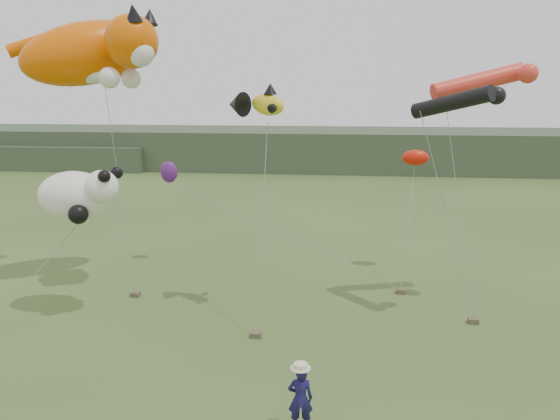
{
  "coord_description": "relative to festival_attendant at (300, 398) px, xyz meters",
  "views": [
    {
      "loc": [
        2.39,
        -14.03,
        8.21
      ],
      "look_at": [
        0.49,
        3.0,
        4.42
      ],
      "focal_mm": 35.0,
      "sensor_mm": 36.0,
      "label": 1
    }
  ],
  "objects": [
    {
      "name": "ground",
      "position": [
        -1.56,
        2.06,
        -0.84
      ],
      "size": [
        120.0,
        120.0,
        0.0
      ],
      "primitive_type": "plane",
      "color": "#385123",
      "rests_on": "ground"
    },
    {
      "name": "headland",
      "position": [
        -4.67,
        46.75,
        1.08
      ],
      "size": [
        90.0,
        13.0,
        4.0
      ],
      "color": "#2D3D28",
      "rests_on": "ground"
    },
    {
      "name": "festival_attendant",
      "position": [
        0.0,
        0.0,
        0.0
      ],
      "size": [
        0.65,
        0.46,
        1.68
      ],
      "primitive_type": "imported",
      "rotation": [
        0.0,
        0.0,
        3.23
      ],
      "color": "#151142",
      "rests_on": "ground"
    },
    {
      "name": "sandbag_anchors",
      "position": [
        -2.23,
        6.81,
        -0.75
      ],
      "size": [
        17.16,
        5.48,
        0.18
      ],
      "color": "brown",
      "rests_on": "ground"
    },
    {
      "name": "cat_kite",
      "position": [
        -9.05,
        10.0,
        8.87
      ],
      "size": [
        7.35,
        5.37,
        3.56
      ],
      "color": "#D85500",
      "rests_on": "ground"
    },
    {
      "name": "fish_kite",
      "position": [
        -2.23,
        7.74,
        6.87
      ],
      "size": [
        2.52,
        1.64,
        1.2
      ],
      "color": "yellow",
      "rests_on": "ground"
    },
    {
      "name": "tube_kites",
      "position": [
        5.68,
        8.94,
        7.41
      ],
      "size": [
        4.47,
        3.48,
        2.08
      ],
      "color": "black",
      "rests_on": "ground"
    },
    {
      "name": "panda_kite",
      "position": [
        -8.63,
        6.61,
        3.61
      ],
      "size": [
        3.19,
        2.06,
        1.98
      ],
      "color": "white",
      "rests_on": "ground"
    },
    {
      "name": "misc_kites",
      "position": [
        -0.85,
        13.01,
        4.0
      ],
      "size": [
        12.46,
        0.76,
        1.69
      ],
      "color": "red",
      "rests_on": "ground"
    }
  ]
}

